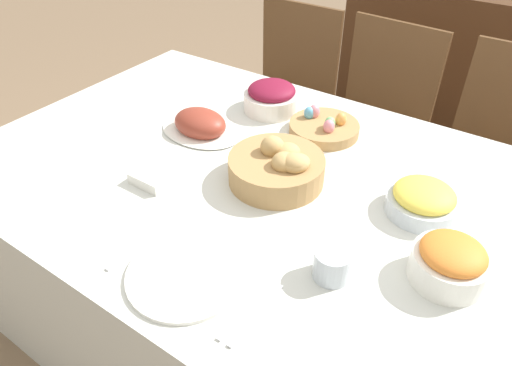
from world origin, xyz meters
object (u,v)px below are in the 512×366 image
Objects in this scene: bread_basket at (278,167)px; drinking_cup at (332,264)px; butter_dish at (150,179)px; chair_far_right at (495,159)px; sideboard at (474,71)px; chair_far_left at (285,96)px; pineapple_bowl at (423,200)px; chair_far_center at (373,122)px; knife at (245,308)px; ham_platter at (200,125)px; dinner_plate at (186,274)px; beet_salad_bowl at (272,97)px; egg_basket at (324,127)px; spoon at (257,314)px; fork at (136,246)px; carrot_bowl at (450,262)px.

drinking_cup is (0.28, -0.23, -0.01)m from bread_basket.
bread_basket is at bearing 36.69° from butter_dish.
chair_far_right is 1.03m from sideboard.
pineapple_bowl is (0.89, -0.80, 0.29)m from chair_far_left.
chair_far_right is at bearing 5.44° from chair_far_center.
bread_basket is 1.47× the size of knife.
dinner_plate is (0.37, -0.49, -0.02)m from ham_platter.
chair_far_center is 0.66m from beet_salad_bowl.
egg_basket is (0.50, -0.59, 0.27)m from chair_far_left.
egg_basket is at bearing 151.55° from pineapple_bowl.
butter_dish is at bearing 159.51° from spoon.
chair_far_left is at bearing 120.16° from spoon.
chair_far_center is at bearing -178.08° from chair_far_right.
knife is 1.00× the size of spoon.
chair_far_left is at bearing -174.63° from chair_far_center.
bread_basket is (-0.17, -1.88, 0.35)m from sideboard.
bread_basket is 0.36m from drinking_cup.
butter_dish is at bearing -96.55° from chair_far_center.
dinner_plate is (0.53, -1.31, 0.26)m from chair_far_left.
sideboard is at bearing 75.21° from beet_salad_bowl.
bread_basket is 0.36m from ham_platter.
butter_dish is (-0.24, -1.11, 0.27)m from chair_far_center.
beet_salad_bowl reaches higher than dinner_plate.
beet_salad_bowl is (-0.41, -1.54, 0.36)m from sideboard.
ham_platter is 0.53m from fork.
chair_far_center is at bearing 98.52° from knife.
butter_dish is at bearing -77.81° from ham_platter.
beet_salad_bowl reaches higher than knife.
fork is at bearing -82.25° from beet_salad_bowl.
butter_dish is at bearing 178.27° from drinking_cup.
chair_far_center reaches higher than ham_platter.
dinner_plate is 0.16m from fork.
dinner_plate is at bearing -1.33° from fork.
egg_basket is (-0.48, -0.59, 0.27)m from chair_far_right.
chair_far_right is at bearing 44.96° from ham_platter.
ham_platter is at bearing 111.79° from fork.
butter_dish is (-0.30, 0.20, 0.01)m from dinner_plate.
sideboard is 13.73× the size of butter_dish.
pineapple_bowl is at bearing 24.85° from butter_dish.
bread_basket is 0.46m from spoon.
bread_basket is 1.18× the size of egg_basket.
carrot_bowl is (0.54, -0.99, 0.30)m from chair_far_center.
bread_basket is at bearing 140.79° from drinking_cup.
egg_basket is 0.44m from pineapple_bowl.
ham_platter is at bearing 126.83° from dinner_plate.
dinner_plate is at bearing -125.34° from pineapple_bowl.
bread_basket is 0.31m from egg_basket.
knife is at bearing -100.70° from chair_far_right.
chair_far_center reaches higher than drinking_cup.
chair_far_left reaches higher than butter_dish.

